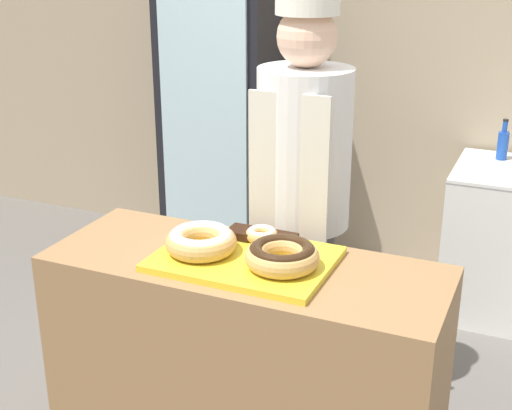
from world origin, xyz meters
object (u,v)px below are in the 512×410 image
Objects in this scene: beverage_fridge at (227,118)px; brownie_back_right at (282,240)px; brownie_back_left at (241,233)px; serving_tray at (245,259)px; donut_mini_center at (262,234)px; bottle_blue at (503,144)px; donut_chocolate_glaze at (282,255)px; donut_light_glaze at (201,240)px; baker_person at (302,205)px.

brownie_back_right is at bearing -58.08° from beverage_fridge.
brownie_back_left is 1.00× the size of brownie_back_right.
donut_mini_center is at bearing 90.00° from serving_tray.
beverage_fridge reaches higher than serving_tray.
donut_chocolate_glaze is at bearing -105.07° from bottle_blue.
beverage_fridge is 8.34× the size of bottle_blue.
brownie_back_left and brownie_back_right have the same top height.
brownie_back_left is at bearing -113.33° from bottle_blue.
beverage_fridge is (-0.99, 1.59, -0.00)m from brownie_back_right.
brownie_back_left is 0.16m from brownie_back_right.
beverage_fridge is at bearing -173.94° from bottle_blue.
donut_chocolate_glaze is at bearing -37.85° from brownie_back_left.
donut_light_glaze is at bearing -66.94° from beverage_fridge.
donut_mini_center is 1.28× the size of brownie_back_right.
donut_light_glaze reaches higher than brownie_back_left.
brownie_back_left is (-0.08, 0.00, -0.01)m from donut_mini_center.
bottle_blue is at bearing 71.33° from brownie_back_right.
donut_mini_center is 0.54× the size of bottle_blue.
donut_mini_center is 0.07× the size of beverage_fridge.
donut_mini_center is 1.28× the size of brownie_back_left.
donut_mini_center is at bearing 0.00° from brownie_back_left.
brownie_back_left is at bearing 142.15° from donut_chocolate_glaze.
beverage_fridge reaches higher than baker_person.
serving_tray is at bearing -61.47° from brownie_back_left.
donut_light_glaze is 0.24m from donut_mini_center.
serving_tray is at bearing -118.53° from brownie_back_right.
donut_light_glaze is (-0.15, -0.03, 0.06)m from serving_tray.
baker_person is (-0.13, 0.55, -0.03)m from donut_chocolate_glaze.
bottle_blue reaches higher than donut_chocolate_glaze.
baker_person is at bearing 73.45° from brownie_back_left.
brownie_back_right is at bearing 37.85° from donut_light_glaze.
beverage_fridge is at bearing 117.55° from serving_tray.
donut_light_glaze is 2.67× the size of brownie_back_left.
serving_tray is at bearing 11.83° from donut_light_glaze.
serving_tray is at bearing 168.17° from donut_chocolate_glaze.
baker_person reaches higher than serving_tray.
donut_mini_center is at bearing -111.04° from bottle_blue.
brownie_back_left is at bearing -62.54° from beverage_fridge.
brownie_back_left is at bearing 118.53° from serving_tray.
beverage_fridge is at bearing 121.92° from brownie_back_right.
brownie_back_right is at bearing -81.17° from baker_person.
beverage_fridge is at bearing 127.27° from baker_person.
brownie_back_right is (0.08, 0.15, 0.03)m from serving_tray.
baker_person is at bearing 85.94° from donut_mini_center.
serving_tray is 0.17m from brownie_back_right.
bottle_blue is (0.65, 1.40, -0.03)m from baker_person.
bottle_blue is at bearing 6.06° from beverage_fridge.
beverage_fridge is at bearing 113.06° from donut_light_glaze.
beverage_fridge is (-0.91, 1.74, 0.03)m from serving_tray.
brownie_back_right reaches higher than serving_tray.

